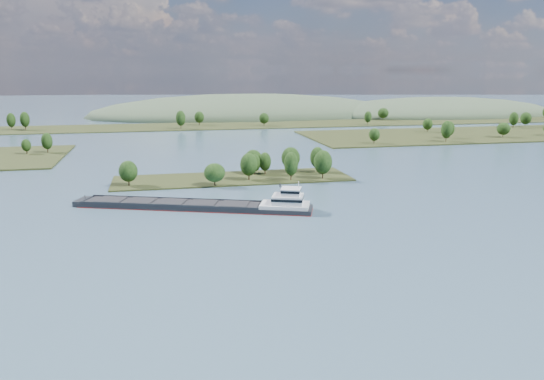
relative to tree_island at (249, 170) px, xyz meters
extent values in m
plane|color=#334959|center=(-6.90, -58.91, -3.86)|extent=(1800.00, 1800.00, 0.00)
cube|color=black|center=(-6.90, 1.09, -3.86)|extent=(100.00, 30.00, 1.20)
cylinder|color=black|center=(16.18, -8.70, -1.32)|extent=(0.50, 0.50, 3.88)
ellipsoid|color=black|center=(16.18, -8.70, 3.62)|extent=(5.97, 5.97, 9.98)
cylinder|color=black|center=(3.59, 9.73, -1.54)|extent=(0.50, 0.50, 3.44)
ellipsoid|color=black|center=(3.59, 9.73, 2.83)|extent=(7.99, 7.99, 8.84)
cylinder|color=black|center=(-0.97, -4.80, -1.41)|extent=(0.50, 0.50, 3.69)
ellipsoid|color=black|center=(-0.97, -4.80, 3.28)|extent=(7.36, 7.36, 9.49)
cylinder|color=black|center=(3.49, 6.13, -1.80)|extent=(0.50, 0.50, 2.92)
ellipsoid|color=black|center=(3.49, 6.13, 1.91)|extent=(5.54, 5.54, 7.50)
cylinder|color=black|center=(-16.10, -12.65, -1.80)|extent=(0.50, 0.50, 2.92)
ellipsoid|color=black|center=(-16.10, -12.65, 1.91)|extent=(8.53, 8.53, 7.51)
cylinder|color=black|center=(-49.50, -5.88, -1.61)|extent=(0.50, 0.50, 3.30)
ellipsoid|color=black|center=(-49.50, -5.88, 2.59)|extent=(7.40, 7.40, 8.48)
cylinder|color=black|center=(8.08, 5.83, -1.65)|extent=(0.50, 0.50, 3.21)
ellipsoid|color=black|center=(8.08, 5.83, 2.43)|extent=(5.44, 5.44, 8.26)
cylinder|color=black|center=(32.24, 6.49, -1.41)|extent=(0.50, 0.50, 3.70)
ellipsoid|color=black|center=(32.24, 6.49, 3.30)|extent=(6.68, 6.68, 9.52)
cylinder|color=black|center=(30.03, -8.50, -1.28)|extent=(0.50, 0.50, 3.97)
ellipsoid|color=black|center=(30.03, -8.50, 3.77)|extent=(7.87, 7.87, 10.20)
cylinder|color=black|center=(20.28, 8.17, -1.40)|extent=(0.50, 0.50, 3.71)
ellipsoid|color=black|center=(20.28, 8.17, 3.32)|extent=(8.44, 8.44, 9.55)
cylinder|color=black|center=(-97.40, 92.00, -1.26)|extent=(0.50, 0.50, 3.60)
ellipsoid|color=black|center=(-97.40, 92.00, 3.32)|extent=(6.12, 6.12, 9.26)
cylinder|color=black|center=(-107.64, 89.24, -1.72)|extent=(0.50, 0.50, 2.68)
ellipsoid|color=black|center=(-107.64, 89.24, 1.69)|extent=(5.05, 5.05, 6.90)
cube|color=black|center=(223.10, 121.09, -3.86)|extent=(320.00, 90.00, 1.60)
cylinder|color=black|center=(94.35, 88.62, -1.49)|extent=(0.50, 0.50, 3.14)
ellipsoid|color=black|center=(94.35, 88.62, 2.50)|extent=(6.85, 6.85, 8.07)
cylinder|color=black|center=(253.34, 156.57, -1.14)|extent=(0.50, 0.50, 3.84)
ellipsoid|color=black|center=(253.34, 156.57, 3.74)|extent=(8.74, 8.74, 9.86)
cylinder|color=black|center=(192.34, 99.02, -1.41)|extent=(0.50, 0.50, 3.29)
ellipsoid|color=black|center=(192.34, 99.02, 2.77)|extent=(8.85, 8.85, 8.46)
cylinder|color=black|center=(142.60, 86.82, -0.88)|extent=(0.50, 0.50, 4.36)
ellipsoid|color=black|center=(142.60, 86.82, 4.67)|extent=(7.29, 7.29, 11.22)
cylinder|color=black|center=(153.75, 101.93, -1.22)|extent=(0.50, 0.50, 3.68)
ellipsoid|color=black|center=(153.75, 101.93, 3.47)|extent=(6.51, 6.51, 9.47)
cylinder|color=black|center=(157.23, 138.32, -1.41)|extent=(0.50, 0.50, 3.29)
ellipsoid|color=black|center=(157.23, 138.32, 2.78)|extent=(7.38, 7.38, 8.47)
cylinder|color=black|center=(237.38, 149.88, -0.98)|extent=(0.50, 0.50, 4.15)
ellipsoid|color=black|center=(237.38, 149.88, 4.29)|extent=(7.00, 7.00, 10.67)
cube|color=black|center=(-6.90, 221.09, -3.86)|extent=(900.00, 60.00, 1.20)
cylinder|color=black|center=(-146.41, 220.76, -1.13)|extent=(0.50, 0.50, 4.26)
ellipsoid|color=black|center=(-146.41, 220.76, 4.29)|extent=(6.64, 6.64, 10.96)
cylinder|color=black|center=(135.91, 200.49, -1.40)|extent=(0.50, 0.50, 3.71)
ellipsoid|color=black|center=(135.91, 200.49, 3.32)|extent=(6.11, 6.11, 9.55)
cylinder|color=black|center=(-2.78, 226.78, -1.38)|extent=(0.50, 0.50, 3.76)
ellipsoid|color=black|center=(-2.78, 226.78, 3.41)|extent=(8.09, 8.09, 9.68)
cylinder|color=black|center=(165.24, 235.87, -1.42)|extent=(0.50, 0.50, 3.67)
ellipsoid|color=black|center=(165.24, 235.87, 3.24)|extent=(9.94, 9.94, 9.44)
cylinder|color=black|center=(-136.08, 218.40, -0.97)|extent=(0.50, 0.50, 4.57)
ellipsoid|color=black|center=(-136.08, 218.40, 4.83)|extent=(7.14, 7.14, 11.75)
cylinder|color=black|center=(49.04, 210.62, -1.52)|extent=(0.50, 0.50, 3.47)
ellipsoid|color=black|center=(49.04, 210.62, 2.89)|extent=(8.20, 8.20, 8.93)
cylinder|color=black|center=(-19.17, 201.88, -0.93)|extent=(0.50, 0.50, 4.65)
ellipsoid|color=black|center=(-19.17, 201.88, 4.98)|extent=(7.51, 7.51, 11.96)
ellipsoid|color=#34452F|center=(253.10, 291.09, -3.86)|extent=(260.00, 140.00, 36.00)
ellipsoid|color=#34452F|center=(53.10, 321.09, -3.86)|extent=(320.00, 160.00, 44.00)
cube|color=black|center=(-26.44, -44.68, -3.36)|extent=(77.51, 36.68, 2.17)
cube|color=maroon|center=(-26.44, -44.68, -3.81)|extent=(77.76, 36.93, 0.25)
cube|color=black|center=(-32.17, -37.40, -1.98)|extent=(57.55, 21.62, 0.79)
cube|color=black|center=(-35.52, -46.48, -1.98)|extent=(57.55, 21.62, 0.79)
cube|color=black|center=(-33.84, -41.94, -2.13)|extent=(58.65, 28.90, 0.30)
cube|color=black|center=(-54.22, -34.40, -1.83)|extent=(11.14, 10.68, 0.35)
cube|color=black|center=(-44.03, -38.17, -1.83)|extent=(11.14, 10.68, 0.35)
cube|color=black|center=(-33.84, -41.94, -1.83)|extent=(11.14, 10.68, 0.35)
cube|color=black|center=(-23.66, -45.71, -1.83)|extent=(11.14, 10.68, 0.35)
cube|color=black|center=(-13.47, -49.48, -1.83)|extent=(11.14, 10.68, 0.35)
cube|color=black|center=(-63.94, -30.80, -2.97)|extent=(5.86, 9.36, 1.97)
cylinder|color=black|center=(-63.01, -31.14, -1.59)|extent=(0.30, 0.30, 2.17)
cube|color=silver|center=(2.27, -55.31, -1.69)|extent=(18.11, 14.37, 1.18)
cube|color=silver|center=(3.20, -55.65, 0.29)|extent=(12.00, 10.84, 2.96)
cube|color=black|center=(3.20, -55.65, 0.68)|extent=(12.26, 11.09, 0.89)
cube|color=silver|center=(4.12, -55.99, 2.86)|extent=(7.61, 7.61, 2.17)
cube|color=black|center=(4.12, -55.99, 3.25)|extent=(7.87, 7.87, 0.79)
cube|color=silver|center=(4.12, -55.99, 4.04)|extent=(8.12, 8.12, 0.20)
cylinder|color=silver|center=(6.44, -56.85, 5.23)|extent=(0.25, 0.25, 2.57)
cylinder|color=black|center=(1.45, -51.85, 4.24)|extent=(0.63, 0.63, 1.18)
camera|label=1|loc=(-37.55, -218.81, 41.56)|focal=35.00mm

